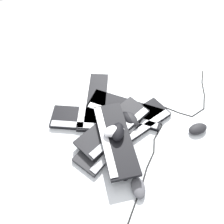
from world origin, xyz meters
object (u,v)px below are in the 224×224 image
(keyboard_3, at_px, (134,125))
(mouse_2, at_px, (124,170))
(mouse_0, at_px, (118,132))
(keyboard_2, at_px, (110,139))
(mouse_6, at_px, (131,119))
(mouse_3, at_px, (128,119))
(keyboard_1, at_px, (90,119))
(mouse_5, at_px, (114,131))
(keyboard_0, at_px, (93,101))
(keyboard_5, at_px, (113,127))
(mouse_1, at_px, (198,129))
(mouse_4, at_px, (138,188))
(keyboard_4, at_px, (125,110))
(keyboard_6, at_px, (115,139))

(keyboard_3, bearing_deg, mouse_2, 133.62)
(mouse_0, bearing_deg, keyboard_3, -36.29)
(keyboard_2, xyz_separation_m, mouse_6, (0.03, -0.15, 0.04))
(mouse_3, bearing_deg, keyboard_1, -129.13)
(keyboard_2, height_order, mouse_5, mouse_5)
(mouse_2, bearing_deg, mouse_3, -11.93)
(keyboard_3, xyz_separation_m, mouse_6, (0.03, 0.01, 0.04))
(keyboard_0, height_order, keyboard_5, keyboard_5)
(mouse_0, xyz_separation_m, mouse_1, (-0.18, -0.42, -0.09))
(keyboard_0, distance_m, keyboard_3, 0.30)
(keyboard_5, distance_m, mouse_4, 0.35)
(mouse_0, relative_size, mouse_3, 1.00)
(mouse_0, height_order, mouse_2, mouse_0)
(mouse_4, distance_m, mouse_5, 0.30)
(keyboard_0, relative_size, keyboard_4, 1.00)
(keyboard_4, xyz_separation_m, mouse_6, (-0.09, 0.03, 0.04))
(keyboard_5, bearing_deg, keyboard_1, 29.00)
(keyboard_2, bearing_deg, keyboard_0, -10.89)
(mouse_1, xyz_separation_m, mouse_4, (-0.09, 0.48, 0.00))
(keyboard_0, distance_m, mouse_3, 0.26)
(keyboard_0, height_order, mouse_2, mouse_2)
(keyboard_0, distance_m, mouse_1, 0.63)
(keyboard_6, distance_m, mouse_3, 0.16)
(mouse_1, bearing_deg, mouse_5, 166.13)
(keyboard_1, distance_m, keyboard_2, 0.18)
(keyboard_4, bearing_deg, mouse_0, 134.70)
(mouse_0, distance_m, mouse_1, 0.46)
(mouse_4, bearing_deg, keyboard_4, -3.89)
(keyboard_3, xyz_separation_m, keyboard_4, (0.12, -0.02, 0.00))
(keyboard_0, distance_m, keyboard_4, 0.20)
(mouse_1, bearing_deg, keyboard_4, 138.15)
(mouse_1, xyz_separation_m, mouse_5, (0.19, 0.43, 0.09))
(keyboard_3, height_order, keyboard_5, keyboard_5)
(keyboard_0, bearing_deg, mouse_2, 168.41)
(keyboard_5, distance_m, mouse_1, 0.47)
(keyboard_2, distance_m, mouse_0, 0.10)
(keyboard_4, xyz_separation_m, mouse_3, (-0.08, 0.04, 0.04))
(keyboard_0, relative_size, keyboard_5, 0.96)
(keyboard_4, height_order, mouse_1, mouse_1)
(keyboard_4, relative_size, mouse_3, 4.04)
(mouse_5, bearing_deg, keyboard_5, 75.94)
(keyboard_0, bearing_deg, keyboard_1, 142.57)
(keyboard_2, bearing_deg, keyboard_6, -178.31)
(keyboard_6, relative_size, mouse_3, 4.23)
(mouse_1, distance_m, mouse_6, 0.37)
(keyboard_1, bearing_deg, mouse_0, -165.47)
(keyboard_5, bearing_deg, keyboard_3, -106.64)
(mouse_4, relative_size, mouse_6, 1.00)
(keyboard_1, height_order, mouse_4, mouse_4)
(keyboard_0, height_order, mouse_4, mouse_4)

